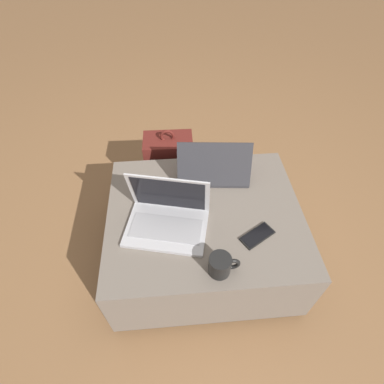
{
  "coord_description": "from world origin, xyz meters",
  "views": [
    {
      "loc": [
        -0.13,
        -0.84,
        1.5
      ],
      "look_at": [
        -0.06,
        0.06,
        0.49
      ],
      "focal_mm": 28.0,
      "sensor_mm": 36.0,
      "label": 1
    }
  ],
  "objects_px": {
    "laptop_far": "(213,169)",
    "backpack": "(170,167)",
    "laptop_near": "(167,216)",
    "coffee_mug": "(221,265)",
    "cell_phone": "(257,236)"
  },
  "relations": [
    {
      "from": "cell_phone",
      "to": "coffee_mug",
      "type": "height_order",
      "value": "coffee_mug"
    },
    {
      "from": "laptop_near",
      "to": "laptop_far",
      "type": "height_order",
      "value": "laptop_near"
    },
    {
      "from": "laptop_near",
      "to": "laptop_far",
      "type": "relative_size",
      "value": 1.06
    },
    {
      "from": "laptop_far",
      "to": "backpack",
      "type": "bearing_deg",
      "value": -47.2
    },
    {
      "from": "cell_phone",
      "to": "coffee_mug",
      "type": "relative_size",
      "value": 1.33
    },
    {
      "from": "coffee_mug",
      "to": "backpack",
      "type": "bearing_deg",
      "value": 102.53
    },
    {
      "from": "cell_phone",
      "to": "laptop_far",
      "type": "bearing_deg",
      "value": 169.87
    },
    {
      "from": "laptop_near",
      "to": "laptop_far",
      "type": "bearing_deg",
      "value": 62.97
    },
    {
      "from": "laptop_near",
      "to": "backpack",
      "type": "height_order",
      "value": "laptop_near"
    },
    {
      "from": "coffee_mug",
      "to": "cell_phone",
      "type": "bearing_deg",
      "value": 38.58
    },
    {
      "from": "backpack",
      "to": "coffee_mug",
      "type": "distance_m",
      "value": 0.88
    },
    {
      "from": "laptop_far",
      "to": "cell_phone",
      "type": "height_order",
      "value": "laptop_far"
    },
    {
      "from": "laptop_far",
      "to": "cell_phone",
      "type": "bearing_deg",
      "value": 116.03
    },
    {
      "from": "laptop_near",
      "to": "coffee_mug",
      "type": "relative_size",
      "value": 3.15
    },
    {
      "from": "cell_phone",
      "to": "coffee_mug",
      "type": "distance_m",
      "value": 0.24
    }
  ]
}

